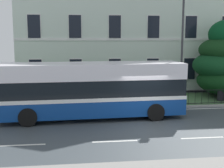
{
  "coord_description": "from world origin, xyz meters",
  "views": [
    {
      "loc": [
        -3.62,
        -14.33,
        4.49
      ],
      "look_at": [
        -1.51,
        3.47,
        1.74
      ],
      "focal_mm": 48.16,
      "sensor_mm": 36.0,
      "label": 1
    }
  ],
  "objects": [
    {
      "name": "single_decker_bus",
      "position": [
        -2.8,
        2.28,
        1.64
      ],
      "size": [
        10.41,
        2.97,
        3.12
      ],
      "rotation": [
        0.0,
        0.0,
        0.04
      ],
      "color": "navy",
      "rests_on": "ground_plane"
    },
    {
      "name": "georgian_townhouse",
      "position": [
        0.95,
        14.17,
        6.65
      ],
      "size": [
        18.92,
        9.8,
        13.0
      ],
      "color": "silver",
      "rests_on": "ground_plane"
    },
    {
      "name": "iron_verge_railing",
      "position": [
        0.95,
        4.4,
        0.62
      ],
      "size": [
        18.31,
        0.04,
        0.97
      ],
      "color": "black",
      "rests_on": "ground_plane"
    },
    {
      "name": "litter_bin",
      "position": [
        6.41,
        5.36,
        0.7
      ],
      "size": [
        0.47,
        0.47,
        1.16
      ],
      "color": "black",
      "rests_on": "ground_plane"
    },
    {
      "name": "street_lamp_post",
      "position": [
        3.32,
        4.92,
        4.44
      ],
      "size": [
        0.36,
        0.24,
        7.64
      ],
      "color": "#333338",
      "rests_on": "ground_plane"
    },
    {
      "name": "ground_plane",
      "position": [
        0.0,
        0.81,
        -0.02
      ],
      "size": [
        60.0,
        56.0,
        0.18
      ],
      "color": "#3D454A"
    }
  ]
}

